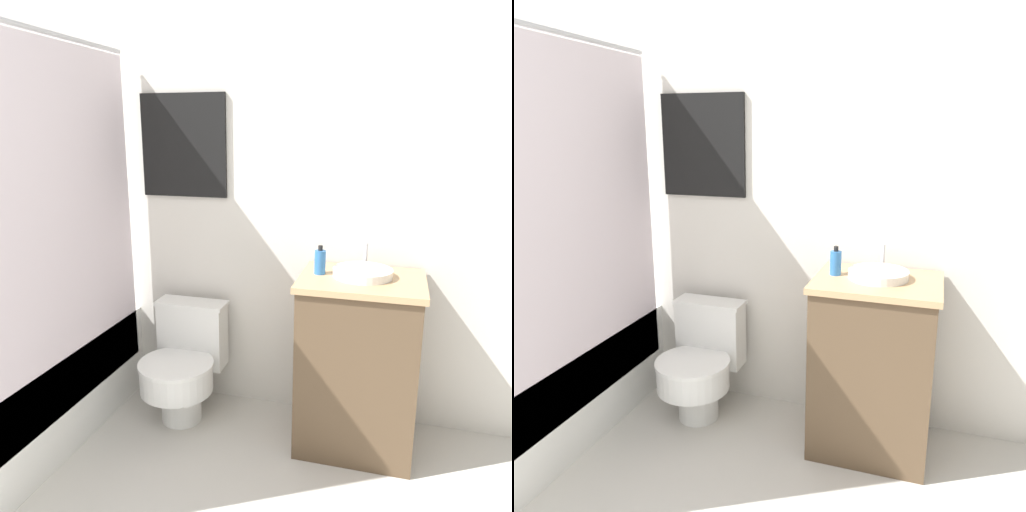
{
  "view_description": "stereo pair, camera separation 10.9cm",
  "coord_description": "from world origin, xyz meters",
  "views": [
    {
      "loc": [
        0.96,
        -0.26,
        1.57
      ],
      "look_at": [
        0.35,
        1.87,
        1.01
      ],
      "focal_mm": 35.0,
      "sensor_mm": 36.0,
      "label": 1
    },
    {
      "loc": [
        1.06,
        -0.23,
        1.57
      ],
      "look_at": [
        0.35,
        1.87,
        1.01
      ],
      "focal_mm": 35.0,
      "sensor_mm": 36.0,
      "label": 2
    }
  ],
  "objects": [
    {
      "name": "shower_area",
      "position": [
        -0.8,
        1.6,
        0.31
      ],
      "size": [
        0.61,
        1.43,
        1.98
      ],
      "color": "white",
      "rests_on": "ground_plane"
    },
    {
      "name": "vanity",
      "position": [
        0.82,
        2.06,
        0.44
      ],
      "size": [
        0.59,
        0.49,
        0.89
      ],
      "color": "brown",
      "rests_on": "ground_plane"
    },
    {
      "name": "toilet",
      "position": [
        -0.12,
        2.06,
        0.31
      ],
      "size": [
        0.4,
        0.51,
        0.63
      ],
      "color": "white",
      "rests_on": "ground_plane"
    },
    {
      "name": "wall_back",
      "position": [
        -0.0,
        2.34,
        1.25
      ],
      "size": [
        3.24,
        0.07,
        2.5
      ],
      "color": "silver",
      "rests_on": "ground_plane"
    },
    {
      "name": "sink",
      "position": [
        0.82,
        2.08,
        0.91
      ],
      "size": [
        0.28,
        0.32,
        0.13
      ],
      "color": "white",
      "rests_on": "vanity"
    },
    {
      "name": "soap_bottle",
      "position": [
        0.61,
        2.07,
        0.95
      ],
      "size": [
        0.06,
        0.06,
        0.14
      ],
      "color": "#2D6BB2",
      "rests_on": "vanity"
    }
  ]
}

